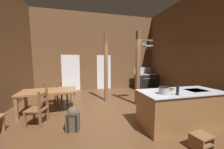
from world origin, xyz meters
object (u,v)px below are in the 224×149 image
ladderback_chair_near_window (48,92)px  ladderback_chair_by_post (39,108)px  step_stool (201,141)px  kitchen_island (180,108)px  stove_range (146,81)px  ladderback_chair_at_table_end (63,92)px  backpack (73,118)px  mixing_bowl_on_counter (171,90)px  bottle_tall_on_counter (178,90)px  dining_table (49,93)px  stockpot_on_counter (164,90)px

ladderback_chair_near_window → ladderback_chair_by_post: 1.80m
step_stool → ladderback_chair_near_window: size_ratio=0.42×
kitchen_island → stove_range: bearing=72.9°
ladderback_chair_at_table_end → backpack: size_ratio=1.59×
step_stool → stove_range: bearing=72.6°
backpack → mixing_bowl_on_counter: mixing_bowl_on_counter is taller
step_stool → bottle_tall_on_counter: bottle_tall_on_counter is taller
ladderback_chair_at_table_end → backpack: (0.50, -2.20, -0.14)m
dining_table → ladderback_chair_at_table_end: size_ratio=1.85×
stove_range → mixing_bowl_on_counter: 4.37m
bottle_tall_on_counter → step_stool: bearing=-82.6°
mixing_bowl_on_counter → stove_range: bearing=69.2°
ladderback_chair_by_post → ladderback_chair_at_table_end: bearing=77.2°
stove_range → dining_table: 5.34m
ladderback_chair_by_post → bottle_tall_on_counter: 3.51m
ladderback_chair_near_window → stockpot_on_counter: size_ratio=3.06×
step_stool → stockpot_on_counter: size_ratio=1.28×
stove_range → ladderback_chair_at_table_end: size_ratio=1.39×
stove_range → stockpot_on_counter: bearing=-114.1°
kitchen_island → stove_range: 4.29m
kitchen_island → step_stool: kitchen_island is taller
stove_range → ladderback_chair_by_post: bearing=-146.9°
ladderback_chair_by_post → bottle_tall_on_counter: bottle_tall_on_counter is taller
ladderback_chair_by_post → backpack: ladderback_chair_by_post is taller
stove_range → step_stool: bearing=-107.4°
mixing_bowl_on_counter → bottle_tall_on_counter: bottle_tall_on_counter is taller
kitchen_island → ladderback_chair_at_table_end: size_ratio=2.28×
kitchen_island → dining_table: (-3.55, 1.78, 0.19)m
ladderback_chair_by_post → stove_range: bearing=33.1°
dining_table → backpack: (0.82, -1.35, -0.34)m
kitchen_island → ladderback_chair_near_window: size_ratio=2.28×
kitchen_island → stockpot_on_counter: stockpot_on_counter is taller
ladderback_chair_near_window → mixing_bowl_on_counter: bearing=-37.3°
kitchen_island → ladderback_chair_at_table_end: 4.16m
kitchen_island → bottle_tall_on_counter: (-0.38, -0.29, 0.57)m
ladderback_chair_at_table_end → stockpot_on_counter: size_ratio=3.06×
kitchen_island → ladderback_chair_by_post: 3.73m
stove_range → mixing_bowl_on_counter: stove_range is taller
dining_table → backpack: size_ratio=2.94×
step_stool → mixing_bowl_on_counter: 1.20m
step_stool → backpack: (-2.43, 1.30, 0.14)m
kitchen_island → ladderback_chair_by_post: (-3.62, 0.92, -0.01)m
ladderback_chair_near_window → backpack: bearing=-64.9°
mixing_bowl_on_counter → bottle_tall_on_counter: 0.34m
stove_range → ladderback_chair_near_window: bearing=-164.7°
step_stool → ladderback_chair_near_window: (-3.50, 3.59, 0.27)m
ladderback_chair_at_table_end → stockpot_on_counter: bearing=-46.8°
ladderback_chair_by_post → mixing_bowl_on_counter: (3.33, -0.89, 0.51)m
stove_range → bottle_tall_on_counter: bearing=-110.5°
step_stool → dining_table: bearing=140.7°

